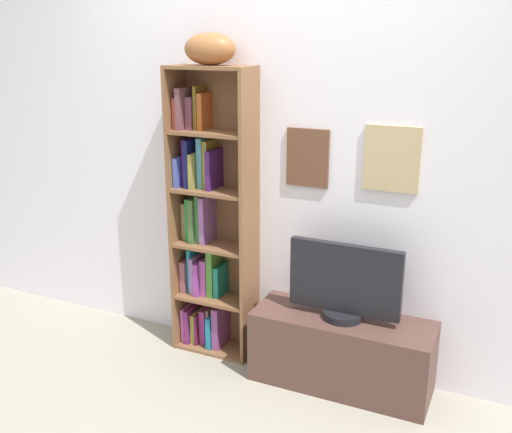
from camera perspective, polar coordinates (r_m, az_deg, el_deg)
The scene contains 5 objects.
back_wall at distance 3.40m, azimuth 2.44°, elevation 4.43°, with size 4.80×0.08×2.31m.
bookshelf at distance 3.56m, azimuth -4.65°, elevation -0.84°, with size 0.50×0.24×1.75m.
football at distance 3.34m, azimuth -4.52°, elevation 15.94°, with size 0.29×0.17×0.17m, color #955A30.
tv_stand at distance 3.41m, azimuth 8.29°, elevation -12.89°, with size 1.00×0.37×0.42m.
television at distance 3.22m, azimuth 8.61°, elevation -6.44°, with size 0.62×0.22×0.43m.
Camera 1 is at (1.27, -1.93, 1.90)m, focal length 41.12 mm.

